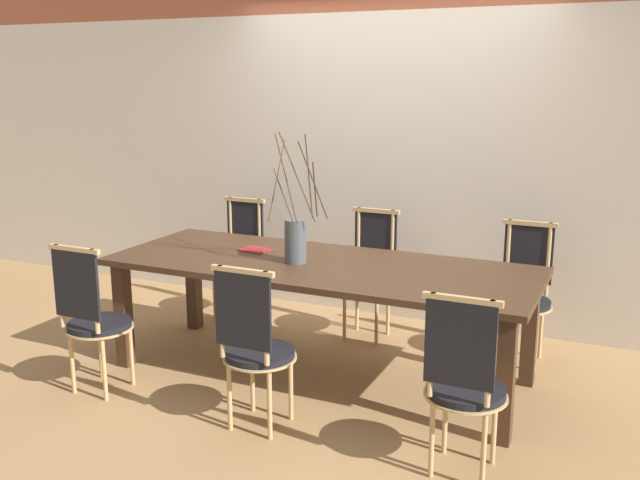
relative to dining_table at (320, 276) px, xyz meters
The scene contains 11 objects.
ground_plane 0.67m from the dining_table, ahead, with size 16.00×16.00×0.00m, color #A87F51.
wall_rear 1.63m from the dining_table, 90.00° to the left, with size 12.00×0.06×3.20m.
dining_table is the anchor object (origin of this frame).
chair_near_leftend 1.42m from the dining_table, 144.42° to the right, with size 0.41×0.41×0.95m.
chair_near_left 0.84m from the dining_table, 90.98° to the right, with size 0.41×0.41×0.95m.
chair_near_center 1.41m from the dining_table, 35.87° to the right, with size 0.41×0.41×0.95m.
chair_far_leftend 1.38m from the dining_table, 143.35° to the left, with size 0.41×0.41×0.95m.
chair_far_left 0.84m from the dining_table, 87.80° to the left, with size 0.41×0.41×0.95m.
chair_far_center 1.42m from the dining_table, 35.48° to the left, with size 0.41×0.41×0.95m.
vase_centerpiece 0.29m from the dining_table, 159.74° to the right, with size 0.31×0.34×0.84m.
book_stack 0.56m from the dining_table, 168.57° to the left, with size 0.20×0.17×0.01m.
Camera 1 is at (1.82, -3.97, 1.92)m, focal length 40.00 mm.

